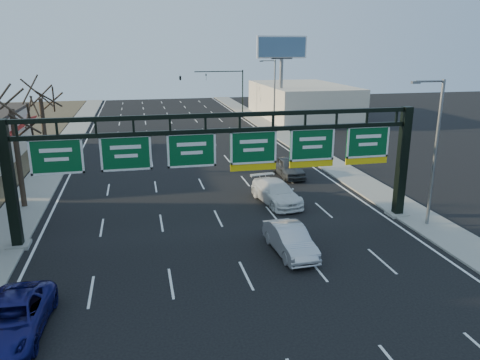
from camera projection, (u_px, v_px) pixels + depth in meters
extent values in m
plane|color=black|center=(256.00, 296.00, 21.14)|extent=(160.00, 160.00, 0.00)
cube|color=gray|center=(38.00, 186.00, 37.22)|extent=(3.00, 120.00, 0.12)
cube|color=gray|center=(338.00, 168.00, 42.51)|extent=(3.00, 120.00, 0.12)
cube|color=white|center=(198.00, 177.00, 39.88)|extent=(21.60, 120.00, 0.01)
cube|color=black|center=(10.00, 186.00, 25.21)|extent=(0.55, 0.55, 7.20)
cube|color=gray|center=(19.00, 245.00, 26.19)|extent=(1.20, 1.20, 0.20)
cube|color=black|center=(402.00, 163.00, 30.04)|extent=(0.55, 0.55, 7.20)
cube|color=gray|center=(397.00, 214.00, 31.02)|extent=(1.20, 1.20, 0.20)
cube|color=black|center=(223.00, 115.00, 26.66)|extent=(23.40, 0.25, 0.25)
cube|color=black|center=(223.00, 131.00, 26.91)|extent=(23.40, 0.25, 0.25)
cube|color=#054B24|center=(57.00, 156.00, 25.31)|extent=(2.80, 0.10, 2.00)
cube|color=#054B24|center=(126.00, 153.00, 26.07)|extent=(2.80, 0.10, 2.00)
cube|color=#054B24|center=(192.00, 150.00, 26.83)|extent=(2.80, 0.10, 2.00)
cube|color=#054B24|center=(253.00, 147.00, 27.58)|extent=(2.80, 0.10, 2.00)
cube|color=yellow|center=(253.00, 167.00, 27.92)|extent=(2.80, 0.10, 0.40)
cube|color=#054B24|center=(312.00, 144.00, 28.34)|extent=(2.80, 0.10, 2.00)
cube|color=yellow|center=(311.00, 164.00, 28.68)|extent=(2.80, 0.10, 0.40)
cube|color=#054B24|center=(368.00, 142.00, 29.10)|extent=(2.80, 0.10, 2.00)
cube|color=yellow|center=(366.00, 161.00, 29.44)|extent=(2.80, 0.10, 0.40)
cube|color=maroon|center=(12.00, 131.00, 44.09)|extent=(1.20, 18.00, 0.40)
cube|color=beige|center=(302.00, 101.00, 71.43)|extent=(12.00, 20.00, 5.00)
cylinder|color=black|center=(18.00, 158.00, 31.56)|extent=(0.36, 0.36, 6.84)
cylinder|color=black|center=(45.00, 134.00, 40.99)|extent=(0.36, 0.36, 6.46)
cylinder|color=slate|center=(435.00, 154.00, 28.07)|extent=(0.20, 0.20, 9.00)
cylinder|color=slate|center=(430.00, 79.00, 26.64)|extent=(1.80, 0.12, 0.12)
cube|color=slate|center=(416.00, 80.00, 26.47)|extent=(0.50, 0.22, 0.15)
cylinder|color=slate|center=(274.00, 95.00, 59.93)|extent=(0.20, 0.20, 9.00)
cylinder|color=slate|center=(268.00, 60.00, 58.51)|extent=(1.80, 0.12, 0.12)
cube|color=slate|center=(261.00, 60.00, 58.34)|extent=(0.50, 0.22, 0.15)
cylinder|color=slate|center=(281.00, 92.00, 65.15)|extent=(0.50, 0.50, 9.00)
cube|color=slate|center=(282.00, 58.00, 63.88)|extent=(3.00, 0.30, 0.20)
cube|color=white|center=(282.00, 47.00, 63.46)|extent=(7.00, 0.30, 3.00)
cube|color=#426184|center=(282.00, 47.00, 63.28)|extent=(6.60, 0.05, 2.60)
cylinder|color=black|center=(243.00, 92.00, 74.14)|extent=(0.18, 0.18, 7.00)
cylinder|color=black|center=(219.00, 71.00, 72.43)|extent=(7.60, 0.14, 0.14)
imported|color=black|center=(206.00, 77.00, 72.24)|extent=(0.20, 0.20, 1.00)
imported|color=black|center=(180.00, 77.00, 71.42)|extent=(0.54, 0.54, 1.62)
imported|color=navy|center=(13.00, 319.00, 18.09)|extent=(2.75, 5.39, 1.46)
imported|color=#B6B7BC|center=(290.00, 240.00, 25.27)|extent=(1.91, 4.77, 1.54)
imported|color=white|center=(276.00, 192.00, 33.26)|extent=(2.98, 5.69, 1.57)
imported|color=#3F4244|center=(288.00, 167.00, 39.97)|extent=(1.95, 4.74, 1.61)
imported|color=silver|center=(135.00, 141.00, 50.56)|extent=(2.07, 5.01, 1.61)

